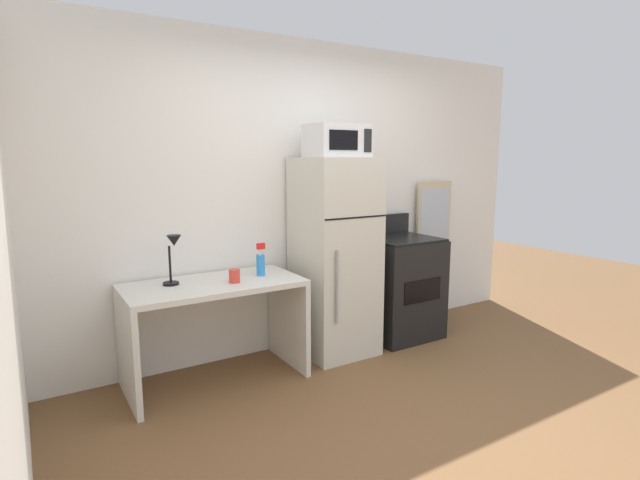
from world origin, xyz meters
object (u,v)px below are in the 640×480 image
object	(u,v)px
refrigerator	(335,257)
microwave	(337,141)
coffee_mug	(234,276)
leaning_mirror	(432,250)
spray_bottle	(261,263)
desk_lamp	(173,251)
desk	(214,311)
oven_range	(399,286)

from	to	relation	value
refrigerator	microwave	size ratio (longest dim) A/B	3.56
coffee_mug	microwave	distance (m)	1.35
coffee_mug	leaning_mirror	distance (m)	2.33
spray_bottle	desk_lamp	bearing A→B (deg)	174.35
microwave	desk_lamp	bearing A→B (deg)	176.97
coffee_mug	microwave	world-z (taller)	microwave
desk	desk_lamp	size ratio (longest dim) A/B	3.56
microwave	coffee_mug	bearing A→B (deg)	-174.54
coffee_mug	refrigerator	size ratio (longest dim) A/B	0.06
desk	spray_bottle	bearing A→B (deg)	1.21
refrigerator	oven_range	bearing A→B (deg)	-0.00
refrigerator	coffee_mug	bearing A→B (deg)	-173.26
desk	leaning_mirror	bearing A→B (deg)	6.51
oven_range	coffee_mug	bearing A→B (deg)	-176.17
spray_bottle	microwave	xyz separation A→B (m)	(0.68, -0.01, 0.92)
microwave	spray_bottle	bearing A→B (deg)	179.41
coffee_mug	oven_range	xyz separation A→B (m)	(1.65, 0.11, -0.33)
microwave	leaning_mirror	size ratio (longest dim) A/B	0.33
desk	leaning_mirror	xyz separation A→B (m)	(2.43, 0.28, 0.17)
microwave	refrigerator	bearing A→B (deg)	90.33
desk_lamp	oven_range	world-z (taller)	desk_lamp
refrigerator	microwave	world-z (taller)	microwave
refrigerator	leaning_mirror	size ratio (longest dim) A/B	1.17
coffee_mug	oven_range	world-z (taller)	oven_range
desk	leaning_mirror	world-z (taller)	leaning_mirror
spray_bottle	oven_range	size ratio (longest dim) A/B	0.23
coffee_mug	oven_range	distance (m)	1.68
coffee_mug	microwave	xyz separation A→B (m)	(0.93, 0.09, 0.97)
desk	refrigerator	bearing A→B (deg)	1.20
refrigerator	oven_range	world-z (taller)	refrigerator
desk_lamp	spray_bottle	distance (m)	0.65
spray_bottle	refrigerator	world-z (taller)	refrigerator
desk	microwave	size ratio (longest dim) A/B	2.73
desk_lamp	refrigerator	world-z (taller)	refrigerator
refrigerator	leaning_mirror	bearing A→B (deg)	10.56
oven_range	leaning_mirror	xyz separation A→B (m)	(0.66, 0.26, 0.23)
leaning_mirror	coffee_mug	bearing A→B (deg)	-170.98
desk	oven_range	distance (m)	1.78
desk_lamp	coffee_mug	xyz separation A→B (m)	(0.38, -0.16, -0.19)
refrigerator	leaning_mirror	world-z (taller)	refrigerator
desk	coffee_mug	world-z (taller)	coffee_mug
coffee_mug	desk	bearing A→B (deg)	145.95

